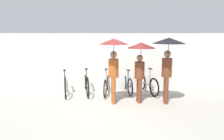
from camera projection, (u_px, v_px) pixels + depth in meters
name	position (u px, v px, depth m)	size (l,w,h in m)	color
ground_plane	(109.00, 111.00, 6.45)	(30.00, 30.00, 0.00)	#9E998E
back_wall	(106.00, 63.00, 8.46)	(11.42, 0.12, 2.24)	silver
parked_bicycle_0	(65.00, 84.00, 8.10)	(0.46, 1.77, 1.01)	black
parked_bicycle_1	(86.00, 83.00, 8.20)	(0.46, 1.81, 0.99)	black
parked_bicycle_2	(107.00, 85.00, 8.15)	(0.45, 1.60, 1.11)	black
parked_bicycle_3	(127.00, 84.00, 8.31)	(0.44, 1.63, 0.97)	black
parked_bicycle_4	(147.00, 84.00, 8.27)	(0.58, 1.68, 0.99)	black
pedestrian_leading	(114.00, 54.00, 6.78)	(0.92, 0.92, 2.10)	#9E4C1E
pedestrian_center	(141.00, 57.00, 6.90)	(0.89, 0.89, 1.98)	brown
pedestrian_trailing	(168.00, 52.00, 6.77)	(1.03, 1.03, 2.13)	brown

